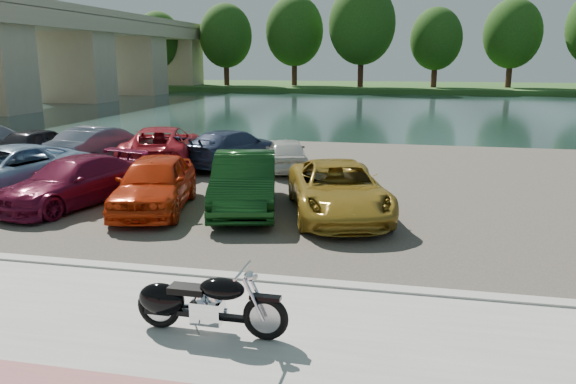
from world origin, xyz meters
TOP-DOWN VIEW (x-y plane):
  - ground at (0.00, 0.00)m, footprint 200.00×200.00m
  - promenade at (0.00, -1.00)m, footprint 60.00×6.00m
  - kerb at (0.00, 2.00)m, footprint 60.00×0.30m
  - parking_lot at (0.00, 11.00)m, footprint 60.00×18.00m
  - river at (0.00, 40.00)m, footprint 120.00×40.00m
  - far_bank at (0.00, 72.00)m, footprint 120.00×24.00m
  - bridge at (-28.00, 41.02)m, footprint 7.00×56.00m
  - far_trees at (4.36, 65.79)m, footprint 70.25×10.68m
  - motorcycle at (0.23, -0.17)m, footprint 2.33×0.75m
  - car_2 at (-8.57, 6.99)m, footprint 3.83×5.72m
  - car_3 at (-5.93, 6.33)m, footprint 2.99×4.89m
  - car_4 at (-3.46, 6.30)m, footprint 2.64×4.65m
  - car_5 at (-1.09, 6.84)m, footprint 2.66×4.91m
  - car_6 at (1.43, 6.81)m, footprint 3.59×5.44m
  - car_8 at (-11.09, 12.18)m, footprint 2.19×4.27m
  - car_9 at (-8.39, 12.22)m, footprint 2.51×4.75m
  - car_10 at (-6.01, 12.40)m, footprint 3.87×5.96m
  - car_11 at (-3.37, 12.97)m, footprint 3.41×5.15m
  - car_12 at (-1.18, 12.46)m, footprint 2.41×3.87m

SIDE VIEW (x-z plane):
  - ground at x=0.00m, z-range 0.00..0.00m
  - river at x=0.00m, z-range 0.00..0.00m
  - parking_lot at x=0.00m, z-range 0.00..0.04m
  - promenade at x=0.00m, z-range 0.00..0.10m
  - kerb at x=0.00m, z-range 0.00..0.14m
  - far_bank at x=0.00m, z-range 0.00..0.60m
  - motorcycle at x=0.23m, z-range 0.04..1.09m
  - car_12 at x=-1.18m, z-range 0.04..1.27m
  - car_3 at x=-5.93m, z-range 0.04..1.37m
  - car_11 at x=-3.37m, z-range 0.04..1.43m
  - car_6 at x=1.43m, z-range 0.04..1.43m
  - car_8 at x=-11.09m, z-range 0.04..1.43m
  - car_2 at x=-8.57m, z-range 0.04..1.50m
  - car_9 at x=-8.39m, z-range 0.04..1.53m
  - car_4 at x=-3.46m, z-range 0.04..1.53m
  - car_10 at x=-6.01m, z-range 0.04..1.57m
  - car_5 at x=-1.09m, z-range 0.04..1.58m
  - bridge at x=-28.00m, z-range 1.24..9.79m
  - far_trees at x=4.36m, z-range 1.23..13.75m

